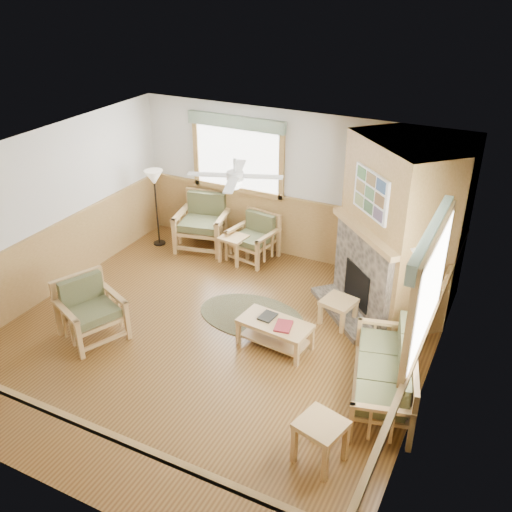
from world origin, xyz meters
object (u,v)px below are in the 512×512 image
at_px(end_table_sofa, 320,442).
at_px(footstool, 338,311).
at_px(armchair_back_right, 253,238).
at_px(end_table_chairs, 234,249).
at_px(armchair_left, 91,311).
at_px(floor_lamp_left, 157,208).
at_px(coffee_table, 275,334).
at_px(floor_lamp_right, 411,293).
at_px(sofa, 383,371).
at_px(armchair_back_left, 203,223).

relative_size(end_table_sofa, footstool, 1.18).
relative_size(armchair_back_right, end_table_chairs, 1.69).
height_order(armchair_left, floor_lamp_left, floor_lamp_left).
distance_m(armchair_left, coffee_table, 2.67).
bearing_deg(armchair_back_right, floor_lamp_right, -12.06).
distance_m(sofa, armchair_left, 4.16).
bearing_deg(end_table_chairs, end_table_sofa, -50.07).
bearing_deg(coffee_table, armchair_left, -152.41).
distance_m(armchair_back_right, end_table_chairs, 0.40).
distance_m(coffee_table, footstool, 1.14).
bearing_deg(footstool, floor_lamp_right, 5.04).
relative_size(armchair_left, floor_lamp_right, 0.59).
xyz_separation_m(armchair_back_left, armchair_back_right, (1.07, 0.00, -0.09)).
distance_m(coffee_table, end_table_sofa, 2.13).
relative_size(end_table_chairs, floor_lamp_right, 0.32).
relative_size(armchair_left, end_table_sofa, 1.64).
relative_size(armchair_back_left, coffee_table, 0.98).
distance_m(sofa, end_table_chairs, 4.15).
bearing_deg(end_table_chairs, armchair_back_right, 42.75).
relative_size(end_table_sofa, floor_lamp_left, 0.36).
distance_m(armchair_back_left, end_table_chairs, 0.88).
relative_size(armchair_back_right, floor_lamp_right, 0.55).
bearing_deg(floor_lamp_left, armchair_left, -72.59).
height_order(end_table_chairs, footstool, end_table_chairs).
bearing_deg(coffee_table, end_table_chairs, 137.36).
xyz_separation_m(end_table_sofa, footstool, (-0.72, 2.64, -0.07)).
height_order(floor_lamp_left, floor_lamp_right, floor_lamp_right).
bearing_deg(floor_lamp_left, footstool, -14.29).
height_order(sofa, coffee_table, sofa).
xyz_separation_m(armchair_back_left, footstool, (3.17, -1.30, -0.31)).
height_order(sofa, floor_lamp_left, floor_lamp_left).
height_order(end_table_chairs, floor_lamp_left, floor_lamp_left).
distance_m(sofa, end_table_sofa, 1.36).
bearing_deg(sofa, end_table_chairs, -139.39).
bearing_deg(armchair_back_left, end_table_sofa, -57.97).
xyz_separation_m(coffee_table, floor_lamp_right, (1.62, 1.06, 0.56)).
bearing_deg(armchair_back_left, floor_lamp_left, -174.20).
distance_m(footstool, floor_lamp_left, 4.17).
xyz_separation_m(sofa, armchair_back_left, (-4.21, 2.62, 0.10)).
bearing_deg(armchair_back_left, sofa, -44.49).
relative_size(coffee_table, end_table_chairs, 2.08).
distance_m(armchair_back_right, coffee_table, 2.72).
xyz_separation_m(armchair_back_right, footstool, (2.10, -1.30, -0.22)).
bearing_deg(floor_lamp_left, armchair_back_right, 8.29).
bearing_deg(end_table_chairs, sofa, -34.79).
relative_size(armchair_back_left, floor_lamp_right, 0.66).
bearing_deg(sofa, floor_lamp_left, -129.50).
xyz_separation_m(sofa, end_table_sofa, (-0.32, -1.32, -0.13)).
bearing_deg(end_table_chairs, floor_lamp_right, -15.81).
distance_m(armchair_left, floor_lamp_right, 4.58).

